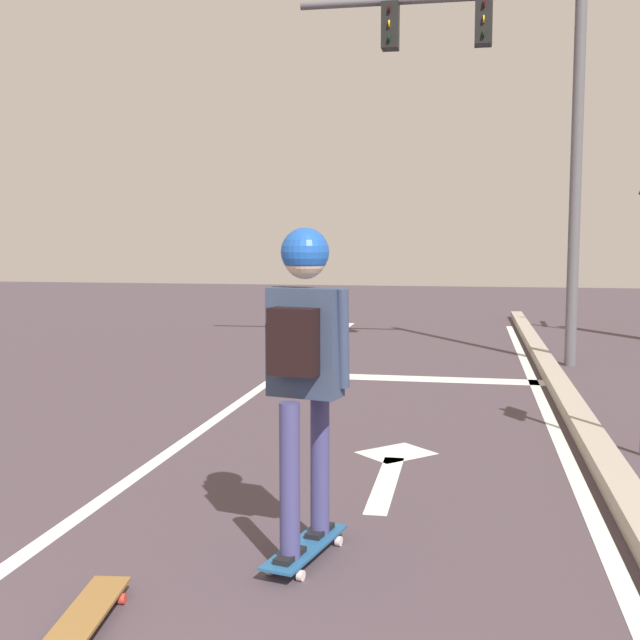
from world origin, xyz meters
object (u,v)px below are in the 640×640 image
object	(u,v)px
skateboard	(306,548)
traffic_signal_mast	(505,91)
skater	(304,344)
spare_skateboard	(83,618)

from	to	relation	value
skateboard	traffic_signal_mast	bearing A→B (deg)	80.00
skateboard	skater	distance (m)	1.16
skateboard	spare_skateboard	size ratio (longest dim) A/B	0.93
skater	spare_skateboard	world-z (taller)	skater
skater	traffic_signal_mast	bearing A→B (deg)	80.00
skateboard	spare_skateboard	bearing A→B (deg)	-129.84
skateboard	skater	xyz separation A→B (m)	(-0.00, -0.01, 1.16)
skater	spare_skateboard	distance (m)	1.73
skater	skateboard	bearing A→B (deg)	76.92
spare_skateboard	traffic_signal_mast	xyz separation A→B (m)	(2.15, 8.48, 3.80)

